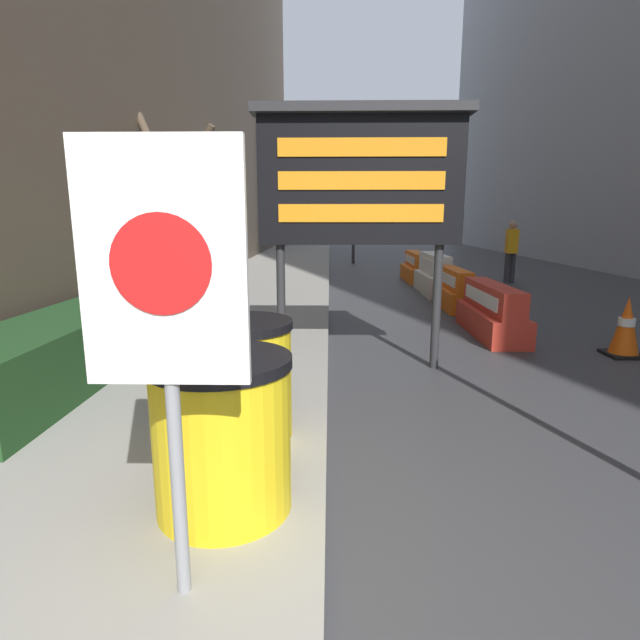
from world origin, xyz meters
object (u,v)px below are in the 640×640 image
barrel_drum_foreground (223,433)px  jersey_barrier_red_striped (492,313)px  jersey_barrier_orange_far (454,291)px  traffic_cone_mid (626,327)px  warning_sign (165,295)px  barrel_drum_middle (241,379)px  traffic_light_near_curb (354,180)px  jersey_barrier_orange_near (417,268)px  traffic_cone_near (454,282)px  jersey_barrier_white (434,276)px  pedestrian_worker (511,246)px  message_board (361,179)px

barrel_drum_foreground → jersey_barrier_red_striped: size_ratio=0.46×
jersey_barrier_orange_far → traffic_cone_mid: traffic_cone_mid is taller
warning_sign → jersey_barrier_orange_far: (3.06, 7.74, -1.10)m
barrel_drum_middle → traffic_light_near_curb: (1.56, 15.82, 2.54)m
jersey_barrier_orange_far → jersey_barrier_orange_near: size_ratio=0.84×
jersey_barrier_orange_near → traffic_cone_near: (0.46, -2.40, -0.08)m
barrel_drum_foreground → warning_sign: bearing=-94.1°
barrel_drum_middle → traffic_cone_near: (3.54, 8.05, -0.29)m
barrel_drum_foreground → jersey_barrier_white: (3.01, 9.05, -0.16)m
jersey_barrier_white → barrel_drum_middle: bearing=-110.8°
jersey_barrier_white → traffic_light_near_curb: bearing=101.1°
barrel_drum_foreground → jersey_barrier_orange_far: barrel_drum_foreground is taller
jersey_barrier_white → jersey_barrier_orange_far: bearing=-90.0°
jersey_barrier_red_striped → traffic_light_near_curb: 12.38m
barrel_drum_foreground → pedestrian_worker: pedestrian_worker is taller
barrel_drum_foreground → warning_sign: size_ratio=0.46×
jersey_barrier_orange_far → traffic_cone_mid: size_ratio=2.08×
jersey_barrier_white → jersey_barrier_orange_near: (-0.00, 2.35, -0.05)m
jersey_barrier_red_striped → jersey_barrier_white: bearing=90.0°
warning_sign → jersey_barrier_orange_near: warning_sign is taller
barrel_drum_foreground → jersey_barrier_orange_far: (3.01, 7.07, -0.23)m
barrel_drum_foreground → barrel_drum_middle: (-0.07, 0.95, 0.00)m
traffic_cone_mid → traffic_light_near_curb: size_ratio=0.18×
warning_sign → traffic_cone_near: warning_sign is taller
barrel_drum_middle → jersey_barrier_red_striped: (3.08, 3.85, -0.23)m
warning_sign → traffic_light_near_curb: 17.59m
barrel_drum_middle → traffic_cone_mid: barrel_drum_middle is taller
message_board → jersey_barrier_orange_far: bearing=62.2°
jersey_barrier_red_striped → traffic_cone_mid: bearing=-40.2°
jersey_barrier_orange_far → traffic_cone_mid: bearing=-68.6°
jersey_barrier_white → traffic_cone_mid: 5.53m
traffic_cone_near → traffic_cone_mid: traffic_cone_mid is taller
jersey_barrier_orange_far → traffic_light_near_curb: bearing=98.9°
jersey_barrier_orange_far → traffic_cone_near: (0.46, 1.93, -0.07)m
barrel_drum_middle → pedestrian_worker: (5.51, 10.04, 0.42)m
jersey_barrier_white → pedestrian_worker: 3.17m
traffic_cone_mid → jersey_barrier_white: bearing=103.9°
jersey_barrier_orange_near → traffic_light_near_curb: traffic_light_near_curb is taller
message_board → jersey_barrier_orange_near: message_board is taller
warning_sign → traffic_light_near_curb: size_ratio=0.44×
barrel_drum_foreground → jersey_barrier_white: 9.54m
traffic_cone_near → traffic_light_near_curb: traffic_light_near_curb is taller
warning_sign → message_board: size_ratio=0.66×
message_board → traffic_cone_mid: 3.89m
message_board → jersey_barrier_red_striped: (2.09, 1.69, -1.81)m
warning_sign → traffic_cone_near: (3.52, 9.67, -1.16)m
barrel_drum_middle → traffic_cone_near: bearing=66.3°
barrel_drum_middle → traffic_light_near_curb: 16.10m
warning_sign → traffic_light_near_curb: bearing=85.0°
traffic_light_near_curb → pedestrian_worker: traffic_light_near_curb is taller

